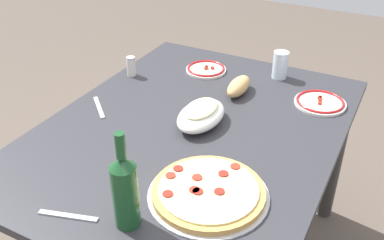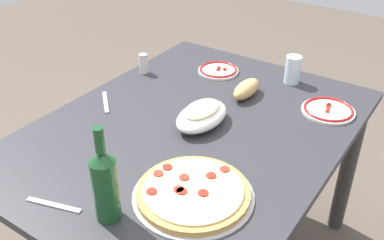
% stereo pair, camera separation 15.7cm
% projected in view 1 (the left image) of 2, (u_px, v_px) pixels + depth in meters
% --- Properties ---
extents(dining_table, '(1.33, 1.01, 0.73)m').
position_uv_depth(dining_table, '(192.00, 152.00, 1.64)').
color(dining_table, '#2D2D33').
rests_on(dining_table, ground).
extents(pepperoni_pizza, '(0.35, 0.35, 0.03)m').
position_uv_depth(pepperoni_pizza, '(208.00, 192.00, 1.26)').
color(pepperoni_pizza, '#B7B7BC').
rests_on(pepperoni_pizza, dining_table).
extents(baked_pasta_dish, '(0.24, 0.15, 0.08)m').
position_uv_depth(baked_pasta_dish, '(201.00, 114.00, 1.58)').
color(baked_pasta_dish, white).
rests_on(baked_pasta_dish, dining_table).
extents(wine_bottle, '(0.07, 0.07, 0.29)m').
position_uv_depth(wine_bottle, '(125.00, 190.00, 1.12)').
color(wine_bottle, '#194723').
rests_on(wine_bottle, dining_table).
extents(water_glass, '(0.07, 0.07, 0.12)m').
position_uv_depth(water_glass, '(280.00, 65.00, 1.90)').
color(water_glass, silver).
rests_on(water_glass, dining_table).
extents(side_plate_near, '(0.18, 0.18, 0.02)m').
position_uv_depth(side_plate_near, '(206.00, 69.00, 1.98)').
color(side_plate_near, white).
rests_on(side_plate_near, dining_table).
extents(side_plate_far, '(0.20, 0.20, 0.02)m').
position_uv_depth(side_plate_far, '(320.00, 102.00, 1.72)').
color(side_plate_far, white).
rests_on(side_plate_far, dining_table).
extents(bread_loaf, '(0.17, 0.07, 0.06)m').
position_uv_depth(bread_loaf, '(239.00, 86.00, 1.79)').
color(bread_loaf, tan).
rests_on(bread_loaf, dining_table).
extents(spice_shaker, '(0.04, 0.04, 0.09)m').
position_uv_depth(spice_shaker, '(131.00, 66.00, 1.93)').
color(spice_shaker, silver).
rests_on(spice_shaker, dining_table).
extents(fork_left, '(0.13, 0.14, 0.00)m').
position_uv_depth(fork_left, '(99.00, 107.00, 1.70)').
color(fork_left, '#B7B7BC').
rests_on(fork_left, dining_table).
extents(fork_right, '(0.06, 0.17, 0.00)m').
position_uv_depth(fork_right, '(68.00, 216.00, 1.20)').
color(fork_right, '#B7B7BC').
rests_on(fork_right, dining_table).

